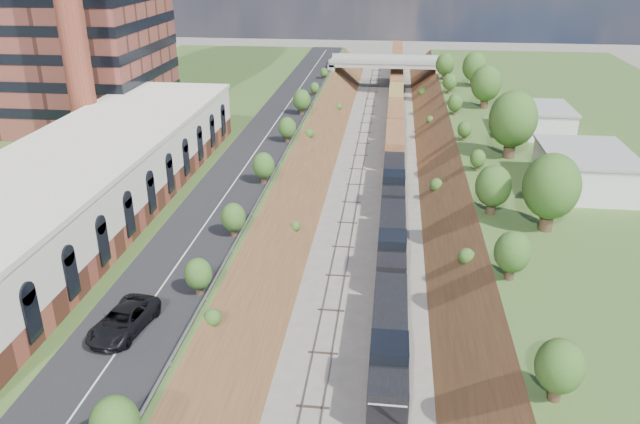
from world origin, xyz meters
The scene contains 15 objects.
platform_left centered at (-33.00, 60.00, 2.50)m, with size 44.00×180.00×5.00m, color #455E27.
embankment_left centered at (-11.00, 60.00, 0.00)m, with size 7.07×180.00×7.07m, color brown.
embankment_right centered at (11.00, 60.00, 0.00)m, with size 7.07×180.00×7.07m, color brown.
rail_left_track centered at (-2.60, 60.00, 0.09)m, with size 1.58×180.00×0.18m, color gray.
rail_right_track centered at (2.60, 60.00, 0.09)m, with size 1.58×180.00×0.18m, color gray.
road centered at (-15.50, 60.00, 5.05)m, with size 8.00×180.00×0.10m, color black.
guardrail centered at (-11.40, 59.80, 5.55)m, with size 0.10×171.00×0.70m.
commercial_building centered at (-28.00, 38.00, 8.51)m, with size 14.30×62.30×7.00m.
overpass centered at (0.00, 122.00, 4.92)m, with size 24.50×8.30×7.40m.
white_building_near centered at (23.50, 52.00, 7.00)m, with size 9.00×12.00×4.00m, color silver.
white_building_far centered at (23.00, 74.00, 6.80)m, with size 8.00×10.00×3.60m, color silver.
tree_right_large centered at (17.00, 40.00, 9.38)m, with size 5.25×5.25×7.61m.
tree_left_crest centered at (-11.80, 20.00, 7.04)m, with size 2.45×2.45×3.55m.
freight_train centered at (2.60, 97.15, 2.44)m, with size 2.75×155.72×4.55m.
suv centered at (-15.94, 18.97, 5.97)m, with size 2.89×6.27×1.74m, color black.
Camera 1 is at (2.02, -16.04, 30.14)m, focal length 35.00 mm.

